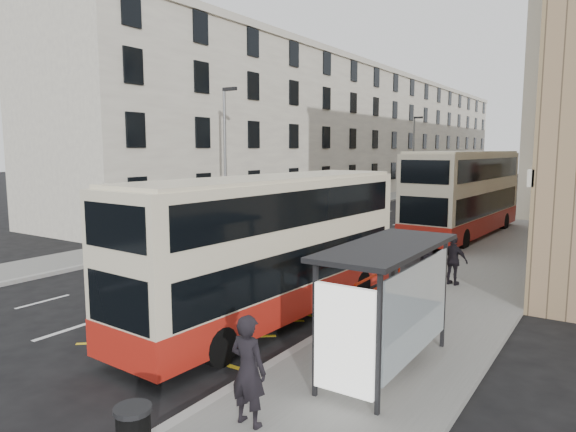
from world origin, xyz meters
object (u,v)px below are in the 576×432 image
Objects in this scene: pedestrian_far at (454,261)px; pedestrian_mid at (427,279)px; car_silver at (449,184)px; street_lamp_near at (226,153)px; car_red at (543,181)px; car_dark at (491,178)px; white_van at (453,189)px; street_lamp_far at (414,151)px; double_decker_rear at (465,194)px; bus_shelter at (387,283)px; double_decker_front at (273,248)px; pedestrian_near at (248,370)px.

pedestrian_mid is at bearing 103.31° from pedestrian_far.
pedestrian_far is at bearing -76.13° from car_silver.
street_lamp_near reaches higher than car_red.
car_red is (9.73, 51.17, -3.90)m from street_lamp_near.
car_silver is at bearing -76.55° from car_dark.
street_lamp_far is at bearing -162.28° from white_van.
car_silver is at bearing 81.97° from street_lamp_far.
pedestrian_mid is at bearing -69.63° from street_lamp_far.
double_decker_rear is at bearing -64.18° from street_lamp_far.
bus_shelter is 0.36× the size of double_decker_rear.
double_decker_front is 42.02m from white_van.
double_decker_front is 2.21× the size of car_dark.
car_silver is 16.38m from car_dark.
street_lamp_near is (-14.69, 12.39, 2.50)m from bus_shelter.
bus_shelter is 4.87m from pedestrian_mid.
street_lamp_far is at bearing -77.74° from car_dark.
street_lamp_near is 14.91m from pedestrian_far.
car_silver is (-12.58, 42.99, -0.21)m from pedestrian_far.
pedestrian_far is (2.51, -10.94, -1.40)m from double_decker_rear.
car_dark is 0.92× the size of car_red.
white_van is (-9.61, 46.56, -0.37)m from pedestrian_near.
white_van is 1.14× the size of car_dark.
white_van is at bearing 109.91° from double_decker_rear.
double_decker_front reaches higher than white_van.
street_lamp_near is 31.63m from white_van.
double_decker_front is 17.01m from double_decker_rear.
double_decker_rear is 33.63m from car_silver.
pedestrian_near is at bearing -81.27° from double_decker_rear.
car_red is (5.85, 20.02, -0.00)m from white_van.
pedestrian_near is at bearing -109.15° from pedestrian_mid.
bus_shelter is 4.74m from double_decker_front.
street_lamp_near reaches higher than pedestrian_near.
street_lamp_far reaches higher than pedestrian_near.
pedestrian_near is (-1.21, -3.01, -1.02)m from bus_shelter.
street_lamp_far is 25.46m from car_dark.
car_dark is 8.16m from car_red.
bus_shelter reaches higher than car_red.
double_decker_front is 6.00m from pedestrian_near.
bus_shelter reaches higher than pedestrian_mid.
pedestrian_far is (-0.19, 3.40, -0.10)m from pedestrian_mid.
pedestrian_mid is at bearing -28.78° from street_lamp_near.
street_lamp_near reaches higher than white_van.
street_lamp_far is 4.14× the size of pedestrian_near.
white_van is at bearing 82.90° from street_lamp_near.
double_decker_front is at bearing 107.96° from car_red.
bus_shelter reaches higher than white_van.
pedestrian_near is (2.19, -22.06, -1.28)m from double_decker_rear.
bus_shelter is 19.35m from double_decker_rear.
street_lamp_far reaches higher than white_van.
bus_shelter is at bearing -70.88° from street_lamp_far.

